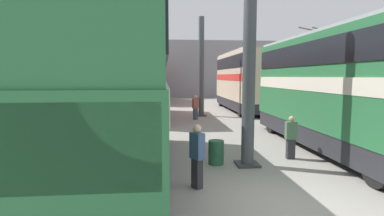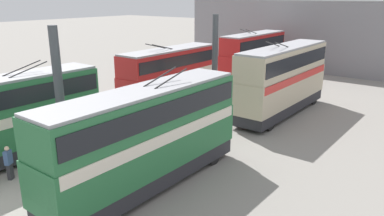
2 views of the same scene
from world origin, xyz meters
name	(u,v)px [view 2 (image 2 of 2)]	position (x,y,z in m)	size (l,w,h in m)	color
ground_plane	(5,203)	(0.00, 0.00, 0.00)	(240.00, 240.00, 0.00)	gray
depot_back_wall	(316,38)	(37.88, 0.00, 4.24)	(0.50, 36.00, 8.48)	gray
support_column_near	(61,107)	(3.35, 0.00, 3.74)	(0.79, 0.79, 7.73)	#42474C
support_column_far	(215,68)	(16.73, 0.00, 3.74)	(0.79, 0.79, 7.73)	#42474C
bus_left_near	(147,133)	(5.15, -4.09, 2.82)	(11.37, 2.54, 5.57)	black
bus_left_far	(283,76)	(20.18, -4.09, 3.05)	(11.32, 2.54, 5.97)	black
bus_right_near	(7,115)	(2.57, 4.09, 2.74)	(10.81, 2.54, 5.44)	black
bus_right_mid	(170,74)	(16.22, 4.09, 2.80)	(9.77, 2.54, 5.53)	black
bus_right_far	(253,53)	(30.25, 4.09, 2.88)	(10.33, 2.54, 5.69)	black
person_by_left_row	(100,166)	(4.03, -1.87, 0.86)	(0.25, 0.43, 1.64)	#2D2D33
person_aisle_midway	(191,107)	(14.66, 0.67, 0.96)	(0.38, 0.48, 1.80)	#384251
person_by_right_row	(9,162)	(1.34, 2.00, 0.97)	(0.48, 0.42, 1.82)	#2D2D33
oil_drum	(60,162)	(3.59, 1.07, 0.43)	(0.58, 0.58, 0.86)	#235638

